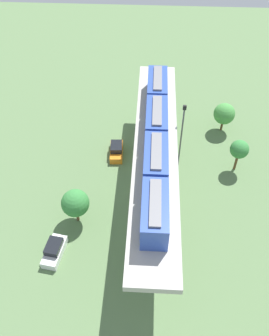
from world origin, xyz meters
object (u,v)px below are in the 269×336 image
(parked_car_white, at_px, (54,250))
(tree_mid_lot, at_px, (239,150))
(tree_near_viaduct, at_px, (224,114))
(parked_car_orange, at_px, (116,150))
(signal_post, at_px, (181,136))
(tree_far_corner, at_px, (75,203))
(train, at_px, (156,140))

(parked_car_white, height_order, tree_mid_lot, tree_mid_lot)
(parked_car_white, height_order, tree_near_viaduct, tree_near_viaduct)
(parked_car_orange, height_order, parked_car_white, same)
(parked_car_orange, distance_m, signal_post, 10.56)
(parked_car_orange, height_order, tree_far_corner, tree_far_corner)
(tree_near_viaduct, relative_size, signal_post, 0.44)
(train, relative_size, parked_car_orange, 6.39)
(tree_near_viaduct, bearing_deg, tree_far_corner, -136.83)
(train, distance_m, signal_post, 7.34)
(tree_near_viaduct, distance_m, signal_post, 11.46)
(train, distance_m, tree_mid_lot, 13.98)
(parked_car_orange, height_order, tree_mid_lot, tree_mid_lot)
(train, distance_m, tree_far_corner, 12.24)
(tree_near_viaduct, bearing_deg, parked_car_orange, -158.05)
(parked_car_orange, xyz_separation_m, tree_far_corner, (-3.78, -12.12, 2.57))
(parked_car_white, distance_m, signal_post, 21.58)
(train, bearing_deg, tree_far_corner, -153.33)
(parked_car_orange, distance_m, tree_far_corner, 12.95)
(tree_near_viaduct, height_order, tree_far_corner, tree_far_corner)
(tree_mid_lot, bearing_deg, tree_far_corner, -154.18)
(tree_mid_lot, height_order, signal_post, signal_post)
(tree_far_corner, distance_m, signal_post, 16.39)
(tree_mid_lot, bearing_deg, signal_post, -179.52)
(parked_car_white, bearing_deg, parked_car_orange, 80.59)
(train, bearing_deg, signal_post, 57.29)
(tree_far_corner, height_order, signal_post, signal_post)
(parked_car_white, distance_m, tree_far_corner, 5.93)
(tree_near_viaduct, relative_size, tree_far_corner, 0.95)
(train, distance_m, tree_near_viaduct, 18.58)
(tree_mid_lot, relative_size, signal_post, 0.47)
(tree_far_corner, bearing_deg, tree_near_viaduct, 43.17)
(tree_near_viaduct, bearing_deg, signal_post, -129.42)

